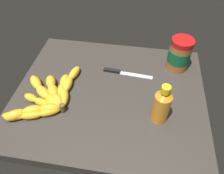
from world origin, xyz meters
TOP-DOWN VIEW (x-y plane):
  - ground_plane at (0.00, 0.00)cm, footprint 71.69×60.89cm
  - banana_bunch at (-21.50, -7.29)cm, footprint 20.93×31.16cm
  - peanut_butter_jar at (25.51, 18.66)cm, footprint 8.93×8.93cm
  - honey_bottle at (18.50, -9.06)cm, footprint 5.53×5.53cm
  - butter_knife at (3.85, 11.18)cm, footprint 20.58×3.22cm

SIDE VIEW (x-z plane):
  - ground_plane at x=0.00cm, z-range -4.47..0.00cm
  - butter_knife at x=3.85cm, z-range -0.14..1.06cm
  - banana_bunch at x=-21.50cm, z-range -0.17..3.52cm
  - peanut_butter_jar at x=25.51cm, z-range -0.12..13.82cm
  - honey_bottle at x=18.50cm, z-range -0.85..14.94cm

